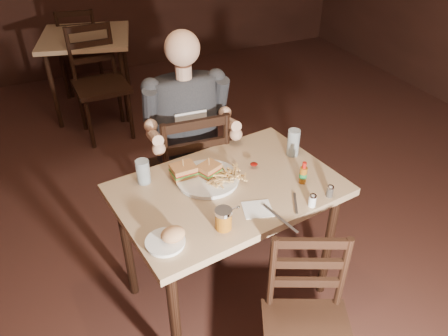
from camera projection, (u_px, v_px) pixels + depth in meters
name	position (u px, v px, depth m)	size (l,w,h in m)	color
room_shell	(243.00, 46.00, 1.97)	(7.00, 7.00, 7.00)	black
main_table	(228.00, 201.00, 2.20)	(1.17, 0.86, 0.77)	tan
bg_table	(86.00, 44.00, 4.12)	(0.97, 0.97, 0.77)	tan
chair_far	(189.00, 172.00, 2.76)	(0.44, 0.48, 0.95)	black
bg_chair_far	(81.00, 49.00, 4.66)	(0.42, 0.46, 0.91)	black
bg_chair_near	(101.00, 86.00, 3.82)	(0.45, 0.49, 0.96)	black
diner	(187.00, 110.00, 2.46)	(0.51, 0.40, 0.88)	#2C2D31
dinner_plate	(208.00, 179.00, 2.18)	(0.31, 0.31, 0.02)	white
sandwich_left	(183.00, 167.00, 2.16)	(0.12, 0.10, 0.10)	#C68447
sandwich_right	(209.00, 167.00, 2.17)	(0.10, 0.08, 0.09)	#C68447
fries_pile	(226.00, 175.00, 2.17)	(0.24, 0.17, 0.04)	#E8BA6F
ketchup_dollop	(254.00, 164.00, 2.27)	(0.04, 0.04, 0.01)	maroon
glass_left	(143.00, 172.00, 2.14)	(0.07, 0.07, 0.12)	silver
glass_right	(293.00, 143.00, 2.34)	(0.07, 0.07, 0.15)	silver
hot_sauce	(303.00, 172.00, 2.14)	(0.04, 0.04, 0.12)	#945111
salt_shaker	(312.00, 200.00, 2.01)	(0.04, 0.04, 0.06)	white
pepper_shaker	(330.00, 191.00, 2.07)	(0.03, 0.03, 0.06)	#38332D
syrup_dispenser	(223.00, 219.00, 1.87)	(0.08, 0.08, 0.10)	#945111
napkin	(257.00, 209.00, 2.00)	(0.13, 0.12, 0.00)	white
knife	(280.00, 218.00, 1.95)	(0.01, 0.23, 0.01)	silver
fork	(296.00, 203.00, 2.03)	(0.01, 0.15, 0.00)	silver
side_plate	(165.00, 243.00, 1.82)	(0.16, 0.16, 0.01)	white
bread_roll	(173.00, 234.00, 1.81)	(0.10, 0.09, 0.06)	tan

